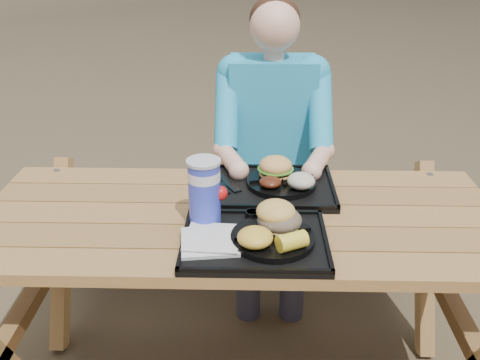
{
  "coord_description": "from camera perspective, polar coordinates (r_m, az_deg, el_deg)",
  "views": [
    {
      "loc": [
        0.04,
        -1.61,
        1.65
      ],
      "look_at": [
        0.0,
        0.0,
        0.88
      ],
      "focal_mm": 40.0,
      "sensor_mm": 36.0,
      "label": 1
    }
  ],
  "objects": [
    {
      "name": "diner",
      "position": [
        2.51,
        3.33,
        1.76
      ],
      "size": [
        0.48,
        0.84,
        1.28
      ],
      "primitive_type": null,
      "color": "#1A97BB",
      "rests_on": "ground"
    },
    {
      "name": "soda_cup",
      "position": [
        1.72,
        -3.82,
        -1.38
      ],
      "size": [
        0.1,
        0.1,
        0.21
      ],
      "primitive_type": "cylinder",
      "color": "#1A2AC8",
      "rests_on": "tray_near"
    },
    {
      "name": "napkin_stack",
      "position": [
        1.64,
        -3.26,
        -6.47
      ],
      "size": [
        0.19,
        0.19,
        0.02
      ],
      "primitive_type": "cube",
      "rotation": [
        0.0,
        0.0,
        0.13
      ],
      "color": "silver",
      "rests_on": "tray_near"
    },
    {
      "name": "plate_far",
      "position": [
        2.0,
        4.43,
        -0.26
      ],
      "size": [
        0.26,
        0.26,
        0.02
      ],
      "primitive_type": "cylinder",
      "color": "black",
      "rests_on": "tray_far"
    },
    {
      "name": "sandwich",
      "position": [
        1.66,
        4.27,
        -3.07
      ],
      "size": [
        0.13,
        0.13,
        0.13
      ],
      "primitive_type": null,
      "color": "#E1AE4F",
      "rests_on": "plate_near"
    },
    {
      "name": "potato_salad",
      "position": [
        1.94,
        6.53,
        -0.08
      ],
      "size": [
        0.1,
        0.1,
        0.06
      ],
      "primitive_type": "ellipsoid",
      "color": "beige",
      "rests_on": "plate_far"
    },
    {
      "name": "condiment_bbq",
      "position": [
        1.77,
        1.36,
        -3.75
      ],
      "size": [
        0.05,
        0.05,
        0.03
      ],
      "primitive_type": "cylinder",
      "color": "black",
      "rests_on": "tray_near"
    },
    {
      "name": "corn_cob",
      "position": [
        1.58,
        5.56,
        -6.52
      ],
      "size": [
        0.12,
        0.12,
        0.05
      ],
      "primitive_type": null,
      "rotation": [
        0.0,
        0.0,
        0.46
      ],
      "color": "yellow",
      "rests_on": "plate_near"
    },
    {
      "name": "burger",
      "position": [
        2.01,
        3.84,
        1.99
      ],
      "size": [
        0.13,
        0.13,
        0.11
      ],
      "primitive_type": null,
      "color": "#EBA453",
      "rests_on": "plate_far"
    },
    {
      "name": "mac_cheese",
      "position": [
        1.59,
        1.62,
        -6.13
      ],
      "size": [
        0.11,
        0.11,
        0.05
      ],
      "primitive_type": "ellipsoid",
      "color": "gold",
      "rests_on": "plate_near"
    },
    {
      "name": "cutlery_far",
      "position": [
        2.01,
        -1.38,
        -0.29
      ],
      "size": [
        0.11,
        0.16,
        0.01
      ],
      "primitive_type": "cube",
      "rotation": [
        0.0,
        0.0,
        0.53
      ],
      "color": "black",
      "rests_on": "tray_far"
    },
    {
      "name": "picnic_table",
      "position": [
        2.06,
        0.0,
        -12.8
      ],
      "size": [
        1.8,
        1.49,
        0.75
      ],
      "primitive_type": null,
      "color": "#999999",
      "rests_on": "ground"
    },
    {
      "name": "baked_beans",
      "position": [
        1.94,
        3.26,
        -0.23
      ],
      "size": [
        0.08,
        0.08,
        0.04
      ],
      "primitive_type": "ellipsoid",
      "color": "#4F1F0F",
      "rests_on": "plate_far"
    },
    {
      "name": "tray_near",
      "position": [
        1.67,
        1.58,
        -6.66
      ],
      "size": [
        0.45,
        0.35,
        0.02
      ],
      "primitive_type": "cube",
      "color": "black",
      "rests_on": "picnic_table"
    },
    {
      "name": "plate_near",
      "position": [
        1.66,
        3.51,
        -6.19
      ],
      "size": [
        0.26,
        0.26,
        0.02
      ],
      "primitive_type": "cylinder",
      "color": "black",
      "rests_on": "tray_near"
    },
    {
      "name": "tray_far",
      "position": [
        2.0,
        3.56,
        -0.89
      ],
      "size": [
        0.45,
        0.35,
        0.02
      ],
      "primitive_type": "cube",
      "color": "black",
      "rests_on": "picnic_table"
    },
    {
      "name": "condiment_mustard",
      "position": [
        1.77,
        3.78,
        -3.77
      ],
      "size": [
        0.05,
        0.05,
        0.03
      ],
      "primitive_type": "cylinder",
      "color": "#FFAE1C",
      "rests_on": "tray_near"
    }
  ]
}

